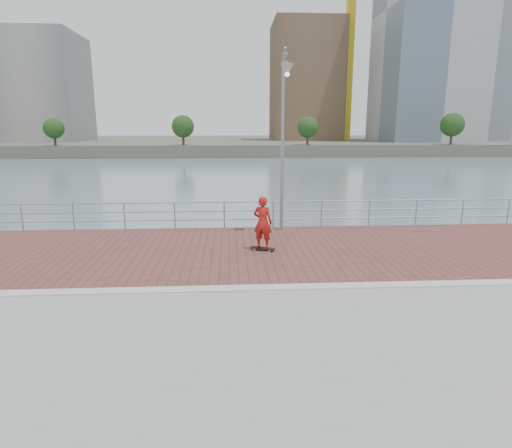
{
  "coord_description": "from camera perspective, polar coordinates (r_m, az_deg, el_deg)",
  "views": [
    {
      "loc": [
        -0.76,
        -10.52,
        4.17
      ],
      "look_at": [
        0.0,
        2.0,
        1.3
      ],
      "focal_mm": 30.0,
      "sensor_mm": 36.0,
      "label": 1
    }
  ],
  "objects": [
    {
      "name": "curb",
      "position": [
        11.33,
        0.62,
        -8.55
      ],
      "size": [
        40.0,
        0.4,
        0.06
      ],
      "primitive_type": "cube",
      "color": "#B7B5AD",
      "rests_on": "seawall"
    },
    {
      "name": "far_shore",
      "position": [
        133.11,
        -3.18,
        10.75
      ],
      "size": [
        320.0,
        95.0,
        2.5
      ],
      "primitive_type": "cube",
      "color": "#4C5142",
      "rests_on": "ground"
    },
    {
      "name": "guardrail",
      "position": [
        17.88,
        -0.97,
        1.67
      ],
      "size": [
        39.06,
        0.06,
        1.13
      ],
      "color": "#8C9EA8",
      "rests_on": "brick_lane"
    },
    {
      "name": "shoreline_trees",
      "position": [
        88.79,
        6.43,
        12.8
      ],
      "size": [
        144.33,
        4.81,
        6.42
      ],
      "color": "#473323",
      "rests_on": "far_shore"
    },
    {
      "name": "skyline",
      "position": [
        120.88,
        12.6,
        22.66
      ],
      "size": [
        233.0,
        41.0,
        67.0
      ],
      "color": "#ADA38E",
      "rests_on": "far_shore"
    },
    {
      "name": "skateboard",
      "position": [
        14.66,
        0.89,
        -3.25
      ],
      "size": [
        0.87,
        0.53,
        0.1
      ],
      "rotation": [
        0.0,
        0.0,
        -0.39
      ],
      "color": "black",
      "rests_on": "brick_lane"
    },
    {
      "name": "brick_lane",
      "position": [
        14.74,
        -0.38,
        -3.51
      ],
      "size": [
        40.0,
        6.8,
        0.02
      ],
      "primitive_type": "cube",
      "color": "brown",
      "rests_on": "seawall"
    },
    {
      "name": "skateboarder",
      "position": [
        14.43,
        0.9,
        0.21
      ],
      "size": [
        0.77,
        0.65,
        1.8
      ],
      "primitive_type": "imported",
      "rotation": [
        0.0,
        0.0,
        2.75
      ],
      "color": "#B11B17",
      "rests_on": "skateboard"
    },
    {
      "name": "tower_crane",
      "position": [
        121.51,
        11.24,
        26.63
      ],
      "size": [
        47.0,
        2.0,
        50.7
      ],
      "color": "gold",
      "rests_on": "far_shore"
    },
    {
      "name": "water",
      "position": [
        12.22,
        0.59,
        -17.44
      ],
      "size": [
        400.0,
        400.0,
        0.0
      ],
      "primitive_type": "plane",
      "color": "slate",
      "rests_on": "ground"
    },
    {
      "name": "street_lamp",
      "position": [
        16.67,
        3.82,
        14.84
      ],
      "size": [
        0.49,
        1.42,
        6.68
      ],
      "color": "gray",
      "rests_on": "brick_lane"
    }
  ]
}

